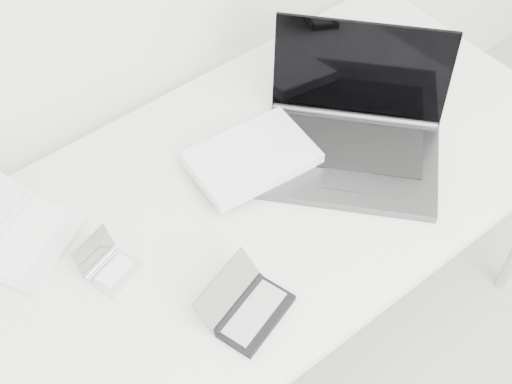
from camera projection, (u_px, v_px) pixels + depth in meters
desk at (255, 204)px, 1.69m from camera, size 1.60×0.80×0.73m
laptop_large at (324, 141)px, 1.69m from camera, size 0.61×0.53×0.28m
netbook_open_white at (15, 233)px, 1.55m from camera, size 0.34×0.36×0.09m
pda_silver at (108, 266)px, 1.50m from camera, size 0.12×0.13×0.08m
palmtop_charcoal at (248, 309)px, 1.44m from camera, size 0.20×0.18×0.08m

